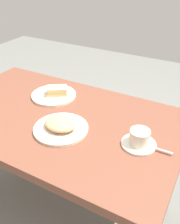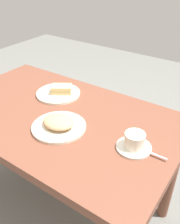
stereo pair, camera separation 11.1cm
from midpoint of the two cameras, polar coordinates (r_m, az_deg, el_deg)
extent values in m
plane|color=slate|center=(1.79, -3.98, -20.30)|extent=(6.00, 6.00, 0.00)
cube|color=brown|center=(1.30, -5.14, -1.16)|extent=(1.27, 0.76, 0.04)
cylinder|color=brown|center=(1.57, 20.04, -13.70)|extent=(0.06, 0.06, 0.68)
cylinder|color=brown|center=(2.01, -11.59, -0.70)|extent=(0.06, 0.06, 0.68)
cylinder|color=beige|center=(1.46, -5.11, 4.20)|extent=(0.25, 0.25, 0.01)
cube|color=#DBB079|center=(1.45, -4.34, 4.69)|extent=(0.13, 0.12, 0.02)
cube|color=#DAC76D|center=(1.44, -4.36, 5.17)|extent=(0.12, 0.11, 0.01)
cube|color=#DBB476|center=(1.43, -4.38, 5.64)|extent=(0.13, 0.12, 0.02)
cylinder|color=silver|center=(1.09, 12.89, -7.96)|extent=(0.15, 0.15, 0.01)
cylinder|color=beige|center=(1.06, 13.13, -6.40)|extent=(0.09, 0.09, 0.07)
cylinder|color=#B4774A|center=(1.05, 13.33, -5.17)|extent=(0.08, 0.08, 0.01)
torus|color=beige|center=(1.10, 12.98, -4.80)|extent=(0.03, 0.04, 0.05)
cube|color=silver|center=(1.06, 18.23, -9.59)|extent=(0.08, 0.01, 0.00)
ellipsoid|color=silver|center=(1.07, 15.86, -8.70)|extent=(0.03, 0.02, 0.01)
cylinder|color=beige|center=(1.18, -4.46, -3.47)|extent=(0.26, 0.26, 0.01)
ellipsoid|color=tan|center=(1.16, -4.52, -2.31)|extent=(0.15, 0.13, 0.04)
camera|label=1|loc=(0.06, -87.44, 1.63)|focal=39.96mm
camera|label=2|loc=(0.06, 92.56, -1.63)|focal=39.96mm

